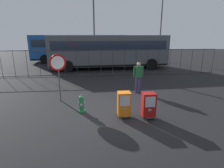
{
  "coord_description": "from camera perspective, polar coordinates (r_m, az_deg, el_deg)",
  "views": [
    {
      "loc": [
        -0.46,
        -6.76,
        3.12
      ],
      "look_at": [
        0.3,
        1.2,
        0.9
      ],
      "focal_mm": 29.11,
      "sensor_mm": 36.0,
      "label": 1
    }
  ],
  "objects": [
    {
      "name": "stop_sign",
      "position": [
        8.73,
        -16.56,
        4.84
      ],
      "size": [
        0.71,
        0.31,
        2.23
      ],
      "color": "#4C4F54",
      "rests_on": "ground_plane"
    },
    {
      "name": "newspaper_box_secondary",
      "position": [
        6.92,
        3.79,
        -6.14
      ],
      "size": [
        0.48,
        0.42,
        1.02
      ],
      "color": "black",
      "rests_on": "ground_plane"
    },
    {
      "name": "pedestrian",
      "position": [
        9.88,
        8.28,
        2.63
      ],
      "size": [
        0.55,
        0.22,
        1.67
      ],
      "color": "#382D51",
      "rests_on": "ground_plane"
    },
    {
      "name": "street_light_near_left",
      "position": [
        21.81,
        15.19,
        18.19
      ],
      "size": [
        0.32,
        0.32,
        7.54
      ],
      "color": "#4C4F54",
      "rests_on": "ground_plane"
    },
    {
      "name": "fire_hydrant",
      "position": [
        7.58,
        -9.55,
        -6.15
      ],
      "size": [
        0.33,
        0.32,
        0.75
      ],
      "color": "#1E7238",
      "rests_on": "ground_plane"
    },
    {
      "name": "bus_far",
      "position": [
        21.46,
        -10.08,
        11.49
      ],
      "size": [
        10.56,
        3.01,
        3.0
      ],
      "rotation": [
        0.0,
        0.0,
        0.03
      ],
      "color": "#19519E",
      "rests_on": "ground_plane"
    },
    {
      "name": "bus_near",
      "position": [
        16.8,
        -0.99,
        10.67
      ],
      "size": [
        10.63,
        3.26,
        3.0
      ],
      "rotation": [
        0.0,
        0.0,
        0.06
      ],
      "color": "#4C5156",
      "rests_on": "ground_plane"
    },
    {
      "name": "street_light_near_right",
      "position": [
        17.44,
        -5.76,
        20.98
      ],
      "size": [
        0.32,
        0.32,
        8.46
      ],
      "color": "#4C4F54",
      "rests_on": "ground_plane"
    },
    {
      "name": "ground_plane",
      "position": [
        7.46,
        -1.44,
        -9.21
      ],
      "size": [
        60.0,
        60.0,
        0.0
      ],
      "primitive_type": "plane",
      "color": "black"
    },
    {
      "name": "newspaper_box_primary",
      "position": [
        6.95,
        11.4,
        -6.34
      ],
      "size": [
        0.48,
        0.42,
        1.02
      ],
      "color": "black",
      "rests_on": "ground_plane"
    },
    {
      "name": "fence_barrier",
      "position": [
        13.85,
        -3.51,
        6.74
      ],
      "size": [
        18.03,
        0.04,
        2.0
      ],
      "color": "#2D2D33",
      "rests_on": "ground_plane"
    }
  ]
}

